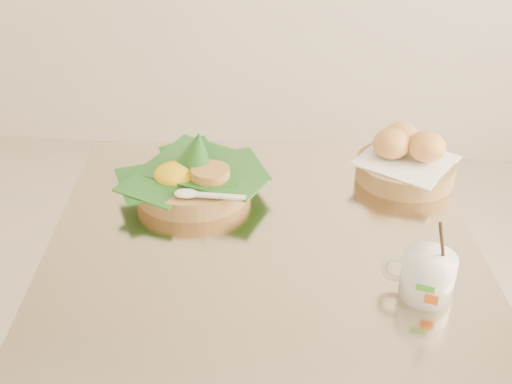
# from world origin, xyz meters

# --- Properties ---
(cafe_table) EXTENTS (0.78, 0.78, 0.75)m
(cafe_table) POSITION_xyz_m (0.10, -0.00, 0.53)
(cafe_table) COLOR gray
(cafe_table) RESTS_ON floor
(rice_basket) EXTENTS (0.26, 0.26, 0.13)m
(rice_basket) POSITION_xyz_m (-0.04, 0.12, 0.79)
(rice_basket) COLOR #AB7E49
(rice_basket) RESTS_ON cafe_table
(bread_basket) EXTENTS (0.22, 0.22, 0.10)m
(bread_basket) POSITION_xyz_m (0.36, 0.22, 0.79)
(bread_basket) COLOR #AB7E49
(bread_basket) RESTS_ON cafe_table
(coffee_mug) EXTENTS (0.11, 0.08, 0.13)m
(coffee_mug) POSITION_xyz_m (0.35, -0.14, 0.79)
(coffee_mug) COLOR white
(coffee_mug) RESTS_ON cafe_table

